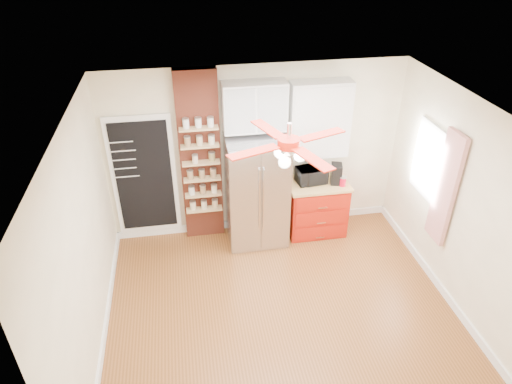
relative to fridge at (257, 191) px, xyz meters
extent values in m
plane|color=brown|center=(0.05, -1.63, -0.88)|extent=(4.50, 4.50, 0.00)
plane|color=white|center=(0.05, -1.63, 1.83)|extent=(4.50, 4.50, 0.00)
cube|color=#FFF4CD|center=(0.05, 0.37, 0.48)|extent=(4.50, 0.02, 2.70)
cube|color=#FFF4CD|center=(0.05, -3.63, 0.48)|extent=(4.50, 0.02, 2.70)
cube|color=#FFF4CD|center=(-2.20, -1.63, 0.48)|extent=(0.02, 4.00, 2.70)
cube|color=#FFF4CD|center=(2.30, -1.63, 0.48)|extent=(0.02, 4.00, 2.70)
cube|color=white|center=(-1.65, 0.34, 0.23)|extent=(0.95, 0.04, 1.95)
cube|color=black|center=(-1.65, 0.32, 0.23)|extent=(0.82, 0.02, 1.78)
cube|color=brown|center=(-0.80, 0.29, 0.48)|extent=(0.60, 0.16, 2.70)
cube|color=silver|center=(0.00, 0.00, 0.00)|extent=(0.90, 0.70, 1.75)
cube|color=white|center=(0.00, 0.20, 1.27)|extent=(0.90, 0.35, 0.70)
cube|color=#A6180B|center=(0.97, 0.05, -0.45)|extent=(0.90, 0.60, 0.86)
cube|color=tan|center=(0.97, 0.05, 0.01)|extent=(0.94, 0.64, 0.04)
cube|color=white|center=(0.97, 0.22, 1.00)|extent=(0.90, 0.30, 1.15)
cube|color=white|center=(2.28, -0.73, 0.68)|extent=(0.04, 0.75, 1.05)
cube|color=#AD1A17|center=(2.23, -1.28, 0.57)|extent=(0.06, 0.40, 1.55)
cylinder|color=silver|center=(0.05, -1.63, 1.68)|extent=(0.05, 0.05, 0.20)
cylinder|color=maroon|center=(0.05, -1.63, 1.56)|extent=(0.24, 0.24, 0.10)
sphere|color=white|center=(0.05, -1.63, 1.40)|extent=(0.13, 0.13, 0.13)
imported|color=black|center=(0.86, 0.08, 0.15)|extent=(0.48, 0.36, 0.25)
cube|color=black|center=(1.24, 0.01, 0.18)|extent=(0.21, 0.26, 0.31)
cylinder|color=red|center=(1.31, -0.10, 0.09)|extent=(0.12, 0.12, 0.14)
cylinder|color=#B01B09|center=(1.25, 0.06, 0.10)|extent=(0.12, 0.12, 0.15)
cylinder|color=beige|center=(-0.88, 0.12, 0.56)|extent=(0.10, 0.10, 0.12)
cylinder|color=olive|center=(-0.64, 0.16, 0.56)|extent=(0.12, 0.12, 0.12)
camera|label=1|loc=(-1.02, -5.79, 3.58)|focal=32.00mm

